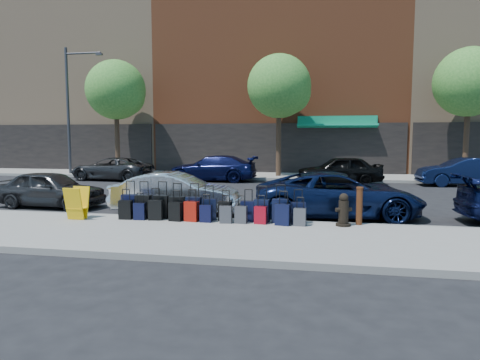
% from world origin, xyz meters
% --- Properties ---
extents(ground, '(120.00, 120.00, 0.00)m').
position_xyz_m(ground, '(0.00, 0.00, 0.00)').
color(ground, black).
rests_on(ground, ground).
extents(sidewalk_near, '(60.00, 4.00, 0.15)m').
position_xyz_m(sidewalk_near, '(0.00, -6.50, 0.07)').
color(sidewalk_near, gray).
rests_on(sidewalk_near, ground).
extents(sidewalk_far, '(60.00, 4.00, 0.15)m').
position_xyz_m(sidewalk_far, '(0.00, 10.00, 0.07)').
color(sidewalk_far, gray).
rests_on(sidewalk_far, ground).
extents(curb_near, '(60.00, 0.08, 0.15)m').
position_xyz_m(curb_near, '(0.00, -4.48, 0.07)').
color(curb_near, gray).
rests_on(curb_near, ground).
extents(curb_far, '(60.00, 0.08, 0.15)m').
position_xyz_m(curb_far, '(0.00, 7.98, 0.07)').
color(curb_far, gray).
rests_on(curb_far, ground).
extents(building_left, '(15.00, 12.12, 16.00)m').
position_xyz_m(building_left, '(-16.00, 17.98, 7.98)').
color(building_left, tan).
rests_on(building_left, ground).
extents(building_center, '(17.00, 12.85, 20.00)m').
position_xyz_m(building_center, '(0.00, 17.99, 9.98)').
color(building_center, brown).
rests_on(building_center, ground).
extents(tree_left, '(3.80, 3.80, 7.27)m').
position_xyz_m(tree_left, '(-9.86, 9.50, 5.41)').
color(tree_left, black).
rests_on(tree_left, sidewalk_far).
extents(tree_center, '(3.80, 3.80, 7.27)m').
position_xyz_m(tree_center, '(0.64, 9.50, 5.41)').
color(tree_center, black).
rests_on(tree_center, sidewalk_far).
extents(tree_right, '(3.80, 3.80, 7.27)m').
position_xyz_m(tree_right, '(11.14, 9.50, 5.41)').
color(tree_right, black).
rests_on(tree_right, sidewalk_far).
extents(streetlight, '(2.59, 0.18, 8.00)m').
position_xyz_m(streetlight, '(-12.80, 8.80, 4.66)').
color(streetlight, '#333338').
rests_on(streetlight, sidewalk_far).
extents(suitcase_front_0, '(0.45, 0.25, 1.08)m').
position_xyz_m(suitcase_front_0, '(-2.45, -4.82, 0.49)').
color(suitcase_front_0, black).
rests_on(suitcase_front_0, sidewalk_near).
extents(suitcase_front_1, '(0.45, 0.25, 1.07)m').
position_xyz_m(suitcase_front_1, '(-2.01, -4.85, 0.49)').
color(suitcase_front_1, black).
rests_on(suitcase_front_1, sidewalk_near).
extents(suitcase_front_2, '(0.46, 0.27, 1.07)m').
position_xyz_m(suitcase_front_2, '(-1.47, -4.78, 0.49)').
color(suitcase_front_2, black).
rests_on(suitcase_front_2, sidewalk_near).
extents(suitcase_front_3, '(0.44, 0.26, 1.04)m').
position_xyz_m(suitcase_front_3, '(-1.00, -4.82, 0.48)').
color(suitcase_front_3, black).
rests_on(suitcase_front_3, sidewalk_near).
extents(suitcase_front_4, '(0.45, 0.26, 1.05)m').
position_xyz_m(suitcase_front_4, '(-0.48, -4.84, 0.48)').
color(suitcase_front_4, black).
rests_on(suitcase_front_4, sidewalk_near).
extents(suitcase_front_5, '(0.44, 0.29, 0.98)m').
position_xyz_m(suitcase_front_5, '(-0.05, -4.80, 0.46)').
color(suitcase_front_5, black).
rests_on(suitcase_front_5, sidewalk_near).
extents(suitcase_front_6, '(0.39, 0.25, 0.87)m').
position_xyz_m(suitcase_front_6, '(0.42, -4.83, 0.42)').
color(suitcase_front_6, black).
rests_on(suitcase_front_6, sidewalk_near).
extents(suitcase_front_7, '(0.39, 0.24, 0.91)m').
position_xyz_m(suitcase_front_7, '(1.06, -4.75, 0.43)').
color(suitcase_front_7, black).
rests_on(suitcase_front_7, sidewalk_near).
extents(suitcase_front_8, '(0.44, 0.28, 1.00)m').
position_xyz_m(suitcase_front_8, '(1.46, -4.77, 0.46)').
color(suitcase_front_8, black).
rests_on(suitcase_front_8, sidewalk_near).
extents(suitcase_front_9, '(0.44, 0.25, 1.05)m').
position_xyz_m(suitcase_front_9, '(1.97, -4.81, 0.48)').
color(suitcase_front_9, black).
rests_on(suitcase_front_9, sidewalk_near).
extents(suitcase_front_10, '(0.42, 0.27, 0.93)m').
position_xyz_m(suitcase_front_10, '(2.46, -4.82, 0.44)').
color(suitcase_front_10, black).
rests_on(suitcase_front_10, sidewalk_near).
extents(suitcase_back_0, '(0.38, 0.24, 0.87)m').
position_xyz_m(suitcase_back_0, '(-2.43, -5.14, 0.42)').
color(suitcase_back_0, black).
rests_on(suitcase_back_0, sidewalk_near).
extents(suitcase_back_1, '(0.33, 0.21, 0.78)m').
position_xyz_m(suitcase_back_1, '(-2.00, -5.15, 0.39)').
color(suitcase_back_1, black).
rests_on(suitcase_back_1, sidewalk_near).
extents(suitcase_back_2, '(0.41, 0.28, 0.91)m').
position_xyz_m(suitcase_back_2, '(-1.54, -5.09, 0.44)').
color(suitcase_back_2, black).
rests_on(suitcase_back_2, sidewalk_near).
extents(suitcase_back_3, '(0.39, 0.26, 0.86)m').
position_xyz_m(suitcase_back_3, '(-0.93, -5.13, 0.42)').
color(suitcase_back_3, black).
rests_on(suitcase_back_3, sidewalk_near).
extents(suitcase_back_4, '(0.41, 0.28, 0.90)m').
position_xyz_m(suitcase_back_4, '(-0.48, -5.09, 0.43)').
color(suitcase_back_4, '#981409').
rests_on(suitcase_back_4, sidewalk_near).
extents(suitcase_back_5, '(0.33, 0.20, 0.78)m').
position_xyz_m(suitcase_back_5, '(-0.05, -5.12, 0.39)').
color(suitcase_back_5, black).
rests_on(suitcase_back_5, sidewalk_near).
extents(suitcase_back_6, '(0.34, 0.22, 0.78)m').
position_xyz_m(suitcase_back_6, '(0.51, -5.16, 0.39)').
color(suitcase_back_6, '#3B3B40').
rests_on(suitcase_back_6, sidewalk_near).
extents(suitcase_back_7, '(0.33, 0.21, 0.77)m').
position_xyz_m(suitcase_back_7, '(0.93, -5.10, 0.39)').
color(suitcase_back_7, '#3B3A40').
rests_on(suitcase_back_7, sidewalk_near).
extents(suitcase_back_8, '(0.34, 0.22, 0.78)m').
position_xyz_m(suitcase_back_8, '(1.47, -5.08, 0.39)').
color(suitcase_back_8, maroon).
rests_on(suitcase_back_8, sidewalk_near).
extents(suitcase_back_9, '(0.42, 0.28, 0.92)m').
position_xyz_m(suitcase_back_9, '(2.07, -5.15, 0.44)').
color(suitcase_back_9, black).
rests_on(suitcase_back_9, sidewalk_near).
extents(suitcase_back_10, '(0.34, 0.22, 0.77)m').
position_xyz_m(suitcase_back_10, '(2.52, -5.14, 0.39)').
color(suitcase_back_10, '#414247').
rests_on(suitcase_back_10, sidewalk_near).
extents(fire_hydrant, '(0.44, 0.39, 0.87)m').
position_xyz_m(fire_hydrant, '(3.66, -4.92, 0.55)').
color(fire_hydrant, black).
rests_on(fire_hydrant, sidewalk_near).
extents(bollard, '(0.19, 0.19, 1.02)m').
position_xyz_m(bollard, '(4.08, -4.69, 0.68)').
color(bollard, '#38190C').
rests_on(bollard, sidewalk_near).
extents(display_rack, '(0.53, 0.58, 0.92)m').
position_xyz_m(display_rack, '(-3.79, -5.41, 0.60)').
color(display_rack, '#EBB40D').
rests_on(display_rack, sidewalk_near).
extents(car_near_0, '(3.95, 1.77, 1.32)m').
position_xyz_m(car_near_0, '(-6.40, -2.84, 0.66)').
color(car_near_0, '#2F2F31').
rests_on(car_near_0, ground).
extents(car_near_1, '(4.16, 1.59, 1.36)m').
position_xyz_m(car_near_1, '(-1.55, -3.34, 0.68)').
color(car_near_1, silver).
rests_on(car_near_1, ground).
extents(car_near_2, '(5.35, 2.92, 1.42)m').
position_xyz_m(car_near_2, '(3.59, -2.91, 0.71)').
color(car_near_2, '#0D183C').
rests_on(car_near_2, ground).
extents(car_far_0, '(4.95, 2.67, 1.32)m').
position_xyz_m(car_far_0, '(-8.91, 6.54, 0.66)').
color(car_far_0, '#323134').
rests_on(car_far_0, ground).
extents(car_far_1, '(5.03, 2.05, 1.46)m').
position_xyz_m(car_far_1, '(-3.01, 7.08, 0.73)').
color(car_far_1, '#0D113B').
rests_on(car_far_1, ground).
extents(car_far_2, '(4.64, 2.35, 1.51)m').
position_xyz_m(car_far_2, '(4.00, 6.73, 0.76)').
color(car_far_2, black).
rests_on(car_far_2, ground).
extents(car_far_3, '(4.49, 1.85, 1.45)m').
position_xyz_m(car_far_3, '(10.18, 7.02, 0.72)').
color(car_far_3, '#0C1739').
rests_on(car_far_3, ground).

